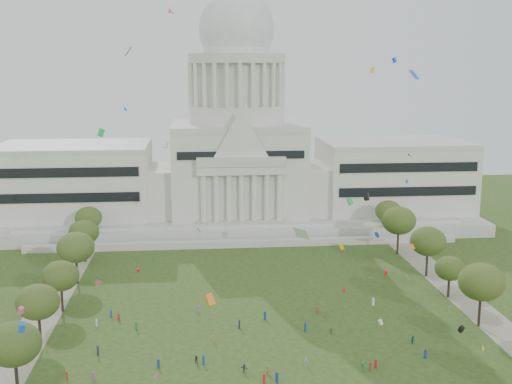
{
  "coord_description": "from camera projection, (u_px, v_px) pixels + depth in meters",
  "views": [
    {
      "loc": [
        -13.98,
        -103.7,
        53.35
      ],
      "look_at": [
        0.0,
        45.0,
        24.0
      ],
      "focal_mm": 45.0,
      "sensor_mm": 36.0,
      "label": 1
    }
  ],
  "objects": [
    {
      "name": "row_tree_r_5",
      "position": [
        399.0,
        221.0,
        183.52
      ],
      "size": [
        9.82,
        9.82,
        13.96
      ],
      "color": "black",
      "rests_on": "ground"
    },
    {
      "name": "row_tree_r_6",
      "position": [
        388.0,
        211.0,
        201.55
      ],
      "size": [
        8.42,
        8.42,
        11.97
      ],
      "color": "black",
      "rests_on": "ground"
    },
    {
      "name": "person_3",
      "position": [
        363.0,
        366.0,
        113.88
      ],
      "size": [
        1.3,
        1.37,
        1.93
      ],
      "primitive_type": "imported",
      "rotation": [
        0.0,
        0.0,
        5.42
      ],
      "color": "#33723F",
      "rests_on": "ground"
    },
    {
      "name": "person_10",
      "position": [
        331.0,
        331.0,
        129.88
      ],
      "size": [
        0.7,
        0.89,
        1.34
      ],
      "primitive_type": "imported",
      "rotation": [
        0.0,
        0.0,
        1.97
      ],
      "color": "olive",
      "rests_on": "ground"
    },
    {
      "name": "row_tree_l_3",
      "position": [
        61.0,
        276.0,
        140.38
      ],
      "size": [
        8.12,
        8.12,
        11.55
      ],
      "color": "black",
      "rests_on": "ground"
    },
    {
      "name": "path_left",
      "position": [
        41.0,
        319.0,
        137.77
      ],
      "size": [
        8.0,
        160.0,
        0.04
      ],
      "primitive_type": "cube",
      "color": "gray",
      "rests_on": "ground"
    },
    {
      "name": "path_right",
      "position": [
        471.0,
        304.0,
        146.59
      ],
      "size": [
        8.0,
        160.0,
        0.04
      ],
      "primitive_type": "cube",
      "color": "gray",
      "rests_on": "ground"
    },
    {
      "name": "row_tree_l_2",
      "position": [
        38.0,
        302.0,
        124.0
      ],
      "size": [
        8.42,
        8.42,
        11.97
      ],
      "color": "black",
      "rests_on": "ground"
    },
    {
      "name": "person_2",
      "position": [
        413.0,
        340.0,
        125.25
      ],
      "size": [
        0.89,
        0.86,
        1.58
      ],
      "primitive_type": "imported",
      "rotation": [
        0.0,
        0.0,
        0.71
      ],
      "color": "navy",
      "rests_on": "ground"
    },
    {
      "name": "person_8",
      "position": [
        196.0,
        359.0,
        116.96
      ],
      "size": [
        0.83,
        0.62,
        1.55
      ],
      "primitive_type": "imported",
      "rotation": [
        0.0,
        0.0,
        2.92
      ],
      "color": "#26262B",
      "rests_on": "ground"
    },
    {
      "name": "row_tree_l_4",
      "position": [
        76.0,
        247.0,
        158.22
      ],
      "size": [
        9.29,
        9.29,
        13.21
      ],
      "color": "black",
      "rests_on": "ground"
    },
    {
      "name": "person_5",
      "position": [
        244.0,
        368.0,
        113.32
      ],
      "size": [
        1.65,
        1.31,
        1.67
      ],
      "primitive_type": "imported",
      "rotation": [
        0.0,
        0.0,
        2.61
      ],
      "color": "#4C4C51",
      "rests_on": "ground"
    },
    {
      "name": "row_tree_r_2",
      "position": [
        482.0,
        282.0,
        132.1
      ],
      "size": [
        9.55,
        9.55,
        13.58
      ],
      "color": "black",
      "rests_on": "ground"
    },
    {
      "name": "person_9",
      "position": [
        371.0,
        367.0,
        113.82
      ],
      "size": [
        0.87,
        1.26,
        1.77
      ],
      "primitive_type": "imported",
      "rotation": [
        0.0,
        0.0,
        1.31
      ],
      "color": "#B21E1E",
      "rests_on": "ground"
    },
    {
      "name": "kite_swarm",
      "position": [
        289.0,
        206.0,
        119.32
      ],
      "size": [
        83.59,
        103.22,
        60.09
      ],
      "color": "blue",
      "rests_on": "ground"
    },
    {
      "name": "row_tree_r_4",
      "position": [
        428.0,
        241.0,
        164.08
      ],
      "size": [
        9.19,
        9.19,
        13.06
      ],
      "color": "black",
      "rests_on": "ground"
    },
    {
      "name": "row_tree_r_3",
      "position": [
        450.0,
        268.0,
        149.27
      ],
      "size": [
        7.01,
        7.01,
        9.98
      ],
      "color": "black",
      "rests_on": "ground"
    },
    {
      "name": "row_tree_l_6",
      "position": [
        88.0,
        218.0,
        194.06
      ],
      "size": [
        8.19,
        8.19,
        11.64
      ],
      "color": "black",
      "rests_on": "ground"
    },
    {
      "name": "row_tree_l_5",
      "position": [
        84.0,
        232.0,
        176.47
      ],
      "size": [
        8.33,
        8.33,
        11.85
      ],
      "color": "black",
      "rests_on": "ground"
    },
    {
      "name": "ground",
      "position": [
        280.0,
        375.0,
        112.87
      ],
      "size": [
        400.0,
        400.0,
        0.0
      ],
      "primitive_type": "plane",
      "color": "#2F4719",
      "rests_on": "ground"
    },
    {
      "name": "capitol",
      "position": [
        237.0,
        158.0,
        219.54
      ],
      "size": [
        160.0,
        64.5,
        91.3
      ],
      "color": "#B8B6AB",
      "rests_on": "ground"
    },
    {
      "name": "distant_crowd",
      "position": [
        211.0,
        340.0,
        125.18
      ],
      "size": [
        66.77,
        36.01,
        1.89
      ],
      "color": "silver",
      "rests_on": "ground"
    },
    {
      "name": "row_tree_l_1",
      "position": [
        14.0,
        344.0,
        104.2
      ],
      "size": [
        8.86,
        8.86,
        12.59
      ],
      "color": "black",
      "rests_on": "ground"
    },
    {
      "name": "person_0",
      "position": [
        425.0,
        354.0,
        119.11
      ],
      "size": [
        1.0,
        0.93,
        1.72
      ],
      "primitive_type": "imported",
      "rotation": [
        0.0,
        0.0,
        5.68
      ],
      "color": "navy",
      "rests_on": "ground"
    },
    {
      "name": "person_4",
      "position": [
        306.0,
        362.0,
        115.75
      ],
      "size": [
        0.89,
        1.22,
        1.86
      ],
      "primitive_type": "imported",
      "rotation": [
        0.0,
        0.0,
        5.01
      ],
      "color": "silver",
      "rests_on": "ground"
    }
  ]
}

